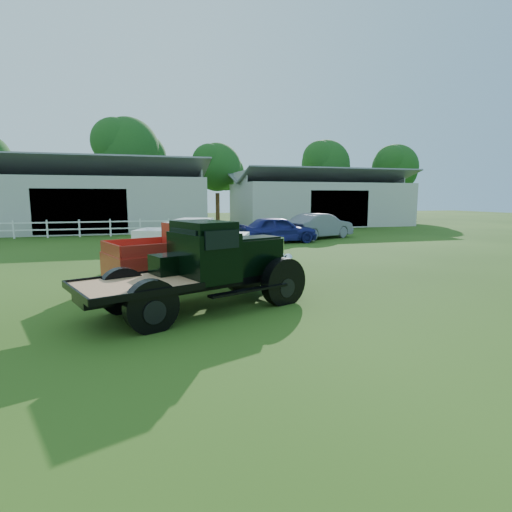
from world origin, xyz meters
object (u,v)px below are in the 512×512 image
object	(u,v)px
white_pickup	(192,241)
misc_car_blue	(278,229)
vintage_flatbed	(200,266)
red_pickup	(192,253)
misc_car_grey	(320,226)

from	to	relation	value
white_pickup	misc_car_blue	distance (m)	8.18
white_pickup	misc_car_blue	xyz separation A→B (m)	(5.80, 5.78, -0.10)
vintage_flatbed	red_pickup	xyz separation A→B (m)	(0.17, 3.14, -0.10)
red_pickup	white_pickup	size ratio (longest dim) A/B	1.09
vintage_flatbed	red_pickup	bearing A→B (deg)	65.26
misc_car_blue	vintage_flatbed	bearing A→B (deg)	152.11
misc_car_grey	white_pickup	bearing A→B (deg)	104.46
misc_car_grey	misc_car_blue	bearing A→B (deg)	90.45
red_pickup	white_pickup	bearing A→B (deg)	62.76
red_pickup	misc_car_blue	distance (m)	11.83
vintage_flatbed	misc_car_grey	size ratio (longest dim) A/B	1.08
red_pickup	misc_car_grey	size ratio (longest dim) A/B	1.06
vintage_flatbed	red_pickup	world-z (taller)	vintage_flatbed
vintage_flatbed	white_pickup	world-z (taller)	vintage_flatbed
vintage_flatbed	white_pickup	distance (m)	7.38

